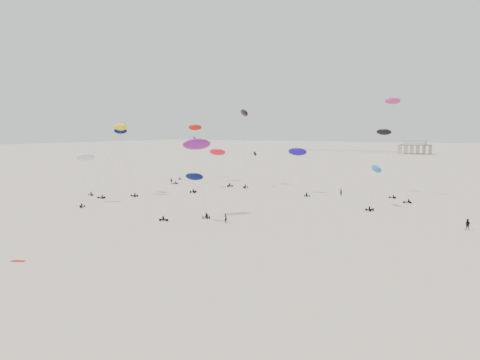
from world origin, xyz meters
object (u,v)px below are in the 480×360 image
Objects in this scene: rig_9 at (124,144)px; spectator_0 at (226,223)px; rig_4 at (193,134)px; rig_0 at (85,166)px; pavilion_main at (415,148)px.

spectator_0 is at bearing -119.83° from rig_9.
rig_4 is 1.05× the size of rig_9.
rig_9 reaches higher than rig_0.
pavilion_main is 1.08× the size of rig_4.
rig_0 is at bearing -96.20° from pavilion_main.
spectator_0 is (41.07, -17.68, -13.24)m from rig_9.
spectator_0 is (51.58, -62.71, -15.11)m from rig_4.
rig_0 is (-28.85, -265.65, 4.37)m from pavilion_main.
pavilion_main is at bearing -59.47° from spectator_0.
rig_9 is 8.98× the size of spectator_0.
rig_9 is (-0.79, 13.61, 4.65)m from rig_0.
pavilion_main is at bearing -13.24° from rig_9.
rig_9 is 46.63m from spectator_0.
rig_9 reaches higher than spectator_0.
rig_4 is 82.59m from spectator_0.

